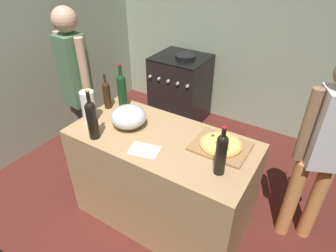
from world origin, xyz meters
TOP-DOWN VIEW (x-y plane):
  - ground_plane at (0.00, 1.32)m, footprint 3.88×3.24m
  - kitchen_wall_rear at (0.00, 2.69)m, footprint 3.88×0.10m
  - kitchen_wall_left at (-1.69, 1.32)m, footprint 0.10×3.24m
  - counter at (0.22, 0.70)m, footprint 1.45×0.71m
  - cutting_board at (0.65, 0.83)m, footprint 0.40×0.32m
  - pizza at (0.65, 0.83)m, footprint 0.30×0.30m
  - mixing_bowl at (-0.08, 0.70)m, footprint 0.28×0.28m
  - paper_towel_roll at (-0.41, 0.60)m, footprint 0.11×0.11m
  - wine_bottle_dark at (-0.21, 0.44)m, footprint 0.08×0.08m
  - wine_bottle_amber at (-0.31, 0.91)m, footprint 0.08×0.08m
  - wine_bottle_green at (0.75, 0.58)m, footprint 0.07×0.07m
  - wine_bottle_clear at (-0.43, 0.84)m, footprint 0.06×0.06m
  - recipe_sheet at (0.20, 0.51)m, footprint 0.24×0.20m
  - stove at (-0.51, 2.29)m, footprint 0.67×0.63m
  - person_in_stripes at (-0.76, 0.81)m, footprint 0.36×0.22m
  - person_in_red at (1.28, 1.16)m, footprint 0.35×0.27m

SIDE VIEW (x-z plane):
  - ground_plane at x=0.00m, z-range -0.02..0.00m
  - counter at x=0.22m, z-range 0.00..0.89m
  - stove at x=-0.51m, z-range -0.02..0.92m
  - recipe_sheet at x=0.20m, z-range 0.89..0.89m
  - cutting_board at x=0.65m, z-range 0.89..0.91m
  - person_in_red at x=1.28m, z-range 0.11..1.68m
  - pizza at x=0.65m, z-range 0.90..0.93m
  - mixing_bowl at x=-0.08m, z-range 0.89..1.06m
  - person_in_stripes at x=-0.76m, z-range 0.13..1.84m
  - paper_towel_roll at x=-0.41m, z-range 0.88..1.15m
  - wine_bottle_clear at x=-0.43m, z-range 0.86..1.18m
  - wine_bottle_green at x=0.75m, z-range 0.87..1.22m
  - wine_bottle_dark at x=-0.21m, z-range 0.86..1.25m
  - wine_bottle_amber at x=-0.31m, z-range 0.86..1.26m
  - kitchen_wall_rear at x=0.00m, z-range 0.00..2.60m
  - kitchen_wall_left at x=-1.69m, z-range 0.00..2.60m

